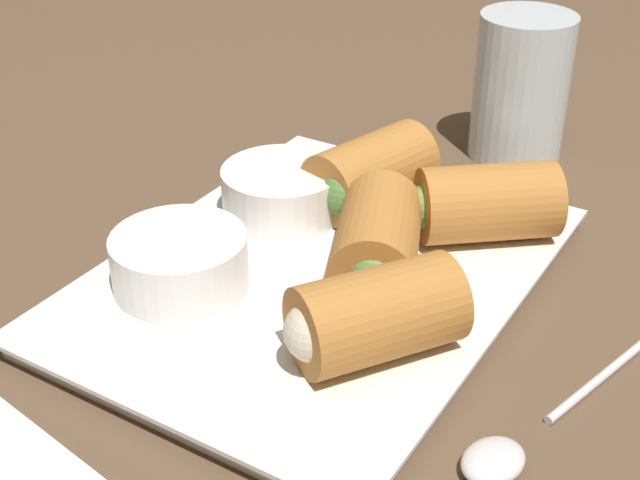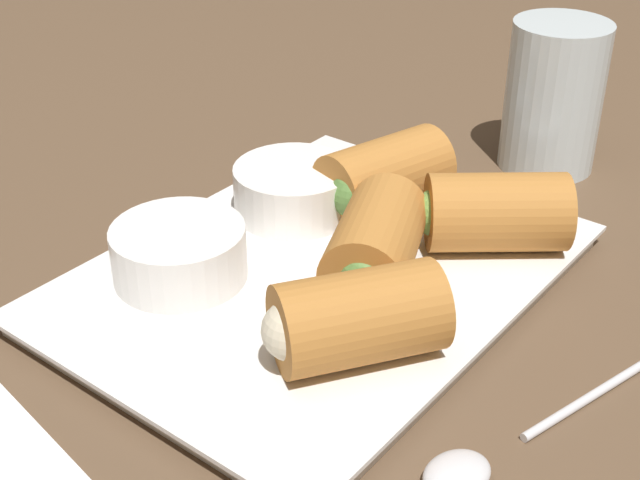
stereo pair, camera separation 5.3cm
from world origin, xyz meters
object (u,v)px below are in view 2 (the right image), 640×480
object	(u,v)px
dipping_bowl_near	(294,188)
serving_plate	(320,278)
drinking_glass	(554,97)
spoon	(483,459)
dipping_bowl_far	(179,251)

from	to	relation	value
dipping_bowl_near	serving_plate	bearing A→B (deg)	-127.59
dipping_bowl_near	drinking_glass	xyz separation A→B (cm)	(20.40, -9.00, 2.42)
dipping_bowl_near	spoon	size ratio (longest dim) A/B	0.49
serving_plate	drinking_glass	xyz separation A→B (cm)	(24.86, -3.20, 5.00)
dipping_bowl_near	dipping_bowl_far	size ratio (longest dim) A/B	1.00
spoon	drinking_glass	size ratio (longest dim) A/B	1.43
serving_plate	dipping_bowl_far	bearing A→B (deg)	134.90
dipping_bowl_near	spoon	world-z (taller)	dipping_bowl_near
dipping_bowl_near	drinking_glass	size ratio (longest dim) A/B	0.71
dipping_bowl_far	serving_plate	bearing A→B (deg)	-45.10
spoon	dipping_bowl_far	bearing A→B (deg)	86.62
serving_plate	spoon	world-z (taller)	serving_plate
drinking_glass	dipping_bowl_near	bearing A→B (deg)	156.19
serving_plate	drinking_glass	size ratio (longest dim) A/B	2.76
serving_plate	dipping_bowl_far	size ratio (longest dim) A/B	3.91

